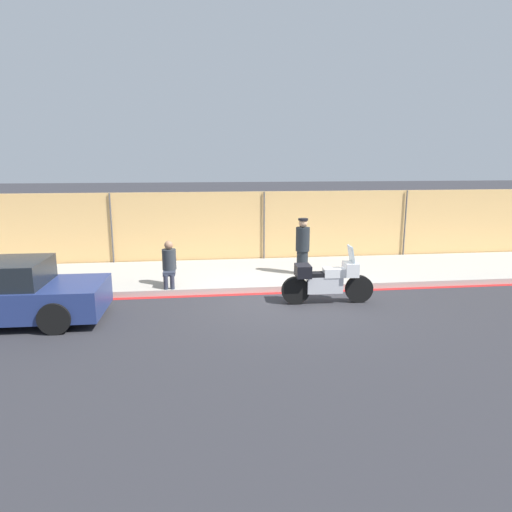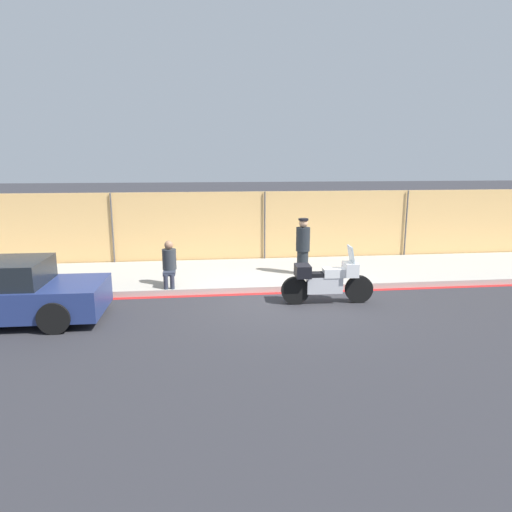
# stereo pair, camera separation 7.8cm
# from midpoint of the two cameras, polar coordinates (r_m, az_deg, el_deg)

# --- Properties ---
(ground_plane) EXTENTS (120.00, 120.00, 0.00)m
(ground_plane) POSITION_cam_midpoint_polar(r_m,az_deg,el_deg) (11.63, 3.86, -5.70)
(ground_plane) COLOR #2D2D33
(sidewalk) EXTENTS (37.55, 3.57, 0.16)m
(sidewalk) POSITION_cam_midpoint_polar(r_m,az_deg,el_deg) (14.09, 1.85, -2.15)
(sidewalk) COLOR #ADA89E
(sidewalk) RESTS_ON ground_plane
(curb_paint_stripe) EXTENTS (37.55, 0.18, 0.01)m
(curb_paint_stripe) POSITION_cam_midpoint_polar(r_m,az_deg,el_deg) (12.33, 3.20, -4.63)
(curb_paint_stripe) COLOR red
(curb_paint_stripe) RESTS_ON ground_plane
(storefront_fence) EXTENTS (35.68, 0.17, 2.46)m
(storefront_fence) POSITION_cam_midpoint_polar(r_m,az_deg,el_deg) (15.69, 0.82, 3.59)
(storefront_fence) COLOR #E5B26B
(storefront_fence) RESTS_ON ground_plane
(motorcycle) EXTENTS (2.31, 0.55, 1.45)m
(motorcycle) POSITION_cam_midpoint_polar(r_m,az_deg,el_deg) (11.45, 8.67, -3.05)
(motorcycle) COLOR black
(motorcycle) RESTS_ON ground_plane
(officer_standing) EXTENTS (0.41, 0.41, 1.67)m
(officer_standing) POSITION_cam_midpoint_polar(r_m,az_deg,el_deg) (13.55, 5.68, 1.24)
(officer_standing) COLOR #1E2328
(officer_standing) RESTS_ON sidewalk
(person_seated_on_curb) EXTENTS (0.37, 0.64, 1.23)m
(person_seated_on_curb) POSITION_cam_midpoint_polar(r_m,az_deg,el_deg) (12.48, -10.99, -0.68)
(person_seated_on_curb) COLOR #2D3342
(person_seated_on_curb) RESTS_ON sidewalk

